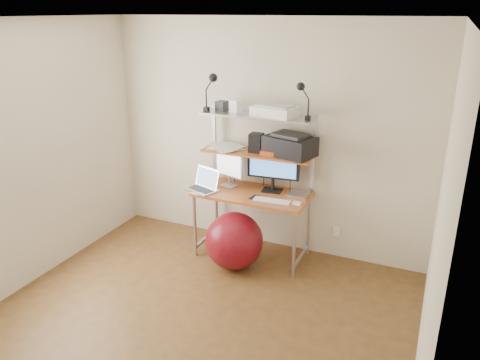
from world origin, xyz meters
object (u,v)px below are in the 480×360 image
object	(u,v)px
printer	(290,145)
exercise_ball	(234,241)
monitor_silver	(229,167)
monitor_black	(273,166)
laptop	(204,185)

from	to	relation	value
printer	exercise_ball	world-z (taller)	printer
monitor_silver	printer	size ratio (longest dim) A/B	0.73
printer	monitor_black	bearing A→B (deg)	-160.11
printer	laptop	bearing A→B (deg)	-145.79
monitor_silver	laptop	distance (m)	0.33
monitor_black	printer	world-z (taller)	printer
monitor_silver	printer	xyz separation A→B (m)	(0.65, 0.07, 0.30)
monitor_black	exercise_ball	xyz separation A→B (m)	(-0.25, -0.45, -0.72)
monitor_silver	printer	world-z (taller)	printer
monitor_silver	exercise_ball	bearing A→B (deg)	-43.19
monitor_silver	exercise_ball	world-z (taller)	monitor_silver
monitor_silver	printer	distance (m)	0.72
monitor_black	printer	size ratio (longest dim) A/B	0.99
exercise_ball	printer	bearing A→B (deg)	48.08
monitor_black	laptop	distance (m)	0.77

